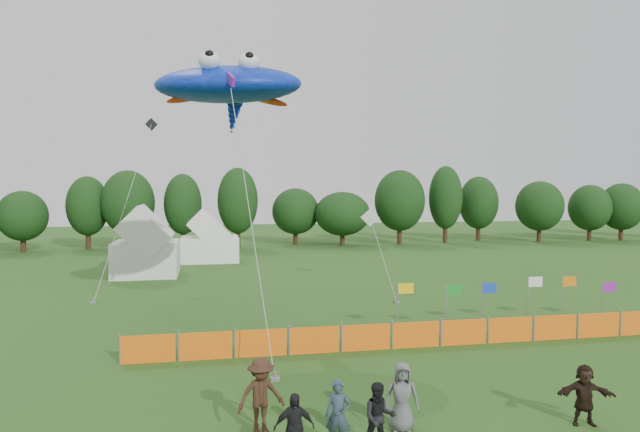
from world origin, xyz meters
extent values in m
plane|color=#234C16|center=(0.00, 0.00, 0.00)|extent=(160.00, 160.00, 0.00)
cylinder|color=#382314|center=(-21.24, 44.50, 0.96)|extent=(0.50, 0.50, 1.91)
ellipsoid|color=black|center=(-21.24, 44.50, 3.45)|extent=(4.61, 4.61, 4.30)
cylinder|color=#382314|center=(-15.73, 46.21, 1.19)|extent=(0.50, 0.50, 2.38)
ellipsoid|color=black|center=(-15.73, 46.21, 4.30)|extent=(4.09, 4.09, 5.35)
cylinder|color=#382314|center=(-11.75, 45.39, 1.29)|extent=(0.50, 0.50, 2.57)
ellipsoid|color=black|center=(-11.75, 45.39, 4.64)|extent=(5.20, 5.20, 5.79)
cylinder|color=#382314|center=(-6.44, 45.32, 1.23)|extent=(0.50, 0.50, 2.46)
ellipsoid|color=black|center=(-6.44, 45.32, 4.45)|extent=(3.78, 3.78, 5.55)
cylinder|color=#382314|center=(-0.99, 43.92, 1.33)|extent=(0.50, 0.50, 2.66)
ellipsoid|color=black|center=(-0.99, 43.92, 4.81)|extent=(4.05, 4.05, 5.99)
cylinder|color=#382314|center=(5.28, 46.53, 0.99)|extent=(0.50, 0.50, 1.98)
ellipsoid|color=black|center=(5.28, 46.53, 3.58)|extent=(5.06, 5.06, 4.46)
cylinder|color=#382314|center=(9.99, 44.56, 0.93)|extent=(0.50, 0.50, 1.86)
ellipsoid|color=black|center=(9.99, 44.56, 3.35)|extent=(5.86, 5.86, 4.18)
cylinder|color=#382314|center=(16.28, 44.38, 1.31)|extent=(0.50, 0.50, 2.62)
ellipsoid|color=black|center=(16.28, 44.38, 4.73)|extent=(5.41, 5.41, 5.89)
cylinder|color=#382314|center=(21.78, 44.99, 1.39)|extent=(0.50, 0.50, 2.78)
ellipsoid|color=black|center=(21.78, 44.99, 5.02)|extent=(3.67, 3.67, 6.26)
cylinder|color=#382314|center=(26.67, 46.88, 1.21)|extent=(0.50, 0.50, 2.42)
ellipsoid|color=black|center=(26.67, 46.88, 4.36)|extent=(4.46, 4.46, 5.44)
cylinder|color=#382314|center=(32.69, 44.13, 1.12)|extent=(0.50, 0.50, 2.24)
ellipsoid|color=black|center=(32.69, 44.13, 4.04)|extent=(5.26, 5.26, 5.03)
cylinder|color=#382314|center=(39.09, 44.15, 1.05)|extent=(0.50, 0.50, 2.10)
ellipsoid|color=black|center=(39.09, 44.15, 3.80)|extent=(4.74, 4.74, 4.73)
cylinder|color=#382314|center=(42.84, 43.69, 1.08)|extent=(0.50, 0.50, 2.16)
ellipsoid|color=black|center=(42.84, 43.69, 3.91)|extent=(4.88, 4.88, 4.87)
cube|color=silver|center=(-8.22, 27.42, 1.20)|extent=(4.36, 4.36, 2.40)
cube|color=white|center=(-3.82, 34.20, 1.03)|extent=(4.67, 3.73, 2.05)
cube|color=orange|center=(-6.06, 6.77, 0.50)|extent=(1.90, 0.06, 1.00)
cube|color=orange|center=(-4.06, 6.77, 0.50)|extent=(1.90, 0.06, 1.00)
cube|color=orange|center=(-2.06, 6.77, 0.50)|extent=(1.90, 0.06, 1.00)
cube|color=orange|center=(-0.06, 6.77, 0.50)|extent=(1.90, 0.06, 1.00)
cube|color=orange|center=(1.94, 6.77, 0.50)|extent=(1.90, 0.06, 1.00)
cube|color=orange|center=(3.94, 6.77, 0.50)|extent=(1.90, 0.06, 1.00)
cube|color=orange|center=(5.94, 6.77, 0.50)|extent=(1.90, 0.06, 1.00)
cube|color=orange|center=(7.94, 6.77, 0.50)|extent=(1.90, 0.06, 1.00)
cube|color=orange|center=(9.94, 6.77, 0.50)|extent=(1.90, 0.06, 1.00)
cube|color=orange|center=(11.94, 6.77, 0.50)|extent=(1.90, 0.06, 1.00)
cube|color=orange|center=(13.94, 6.77, 0.50)|extent=(1.90, 0.06, 1.00)
cylinder|color=gray|center=(4.00, 9.10, 1.06)|extent=(0.06, 0.06, 2.11)
cube|color=yellow|center=(4.35, 9.10, 1.89)|extent=(0.70, 0.02, 0.45)
cylinder|color=gray|center=(6.00, 8.63, 1.03)|extent=(0.06, 0.06, 2.05)
cube|color=#148C26|center=(6.35, 8.63, 1.83)|extent=(0.70, 0.02, 0.45)
cylinder|color=gray|center=(8.00, 9.34, 0.97)|extent=(0.06, 0.06, 1.94)
cube|color=blue|center=(8.35, 9.34, 1.72)|extent=(0.70, 0.02, 0.45)
cylinder|color=gray|center=(10.00, 8.92, 1.12)|extent=(0.06, 0.06, 2.23)
cube|color=white|center=(10.35, 8.92, 2.01)|extent=(0.70, 0.02, 0.45)
cylinder|color=gray|center=(12.00, 9.35, 1.06)|extent=(0.06, 0.06, 2.12)
cube|color=orange|center=(12.35, 9.35, 1.89)|extent=(0.70, 0.02, 0.45)
cylinder|color=gray|center=(14.00, 9.22, 0.91)|extent=(0.06, 0.06, 1.82)
cube|color=purple|center=(14.35, 9.22, 1.59)|extent=(0.70, 0.02, 0.45)
imported|color=#2C3B49|center=(-0.95, -1.04, 0.84)|extent=(0.73, 0.62, 1.69)
imported|color=black|center=(-0.01, -1.29, 0.82)|extent=(0.86, 0.71, 1.64)
imported|color=#372216|center=(-2.65, 0.29, 0.96)|extent=(1.36, 0.97, 1.91)
imported|color=black|center=(-2.07, -1.47, 0.81)|extent=(0.95, 0.42, 1.61)
imported|color=#57585D|center=(0.88, -0.34, 0.89)|extent=(0.97, 0.74, 1.79)
imported|color=black|center=(5.72, -0.88, 0.80)|extent=(1.55, 0.86, 1.59)
ellipsoid|color=#0F32DC|center=(-3.04, 10.74, 10.56)|extent=(7.34, 6.32, 2.19)
sphere|color=white|center=(-3.82, 9.39, 11.24)|extent=(0.88, 0.88, 0.88)
sphere|color=white|center=(-2.25, 9.39, 11.24)|extent=(0.88, 0.88, 0.88)
ellipsoid|color=red|center=(-4.71, 10.95, 9.99)|extent=(1.84, 0.80, 0.29)
ellipsoid|color=red|center=(-1.37, 10.95, 9.99)|extent=(1.84, 0.80, 0.29)
cube|color=purple|center=(-3.04, 8.34, 10.35)|extent=(0.37, 0.96, 0.70)
cylinder|color=#A5A5A5|center=(-2.45, 6.38, 5.13)|extent=(1.22, 4.63, 10.27)
cube|color=gray|center=(-1.86, 4.08, 0.05)|extent=(0.30, 0.30, 0.10)
cube|color=white|center=(6.16, 20.84, 4.28)|extent=(1.18, 0.33, 1.18)
cylinder|color=#A5A5A5|center=(6.08, 17.92, 2.14)|extent=(0.19, 5.86, 4.30)
cube|color=gray|center=(6.00, 15.00, 0.05)|extent=(0.30, 0.30, 0.10)
cube|color=black|center=(-7.65, 26.46, 10.46)|extent=(0.87, 0.25, 0.87)
cylinder|color=#A5A5A5|center=(-8.82, 22.23, 5.23)|extent=(2.39, 8.49, 10.48)
cube|color=gray|center=(-10.00, 18.00, 0.05)|extent=(0.30, 0.30, 0.10)
camera|label=1|loc=(-3.92, -13.93, 6.26)|focal=32.00mm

